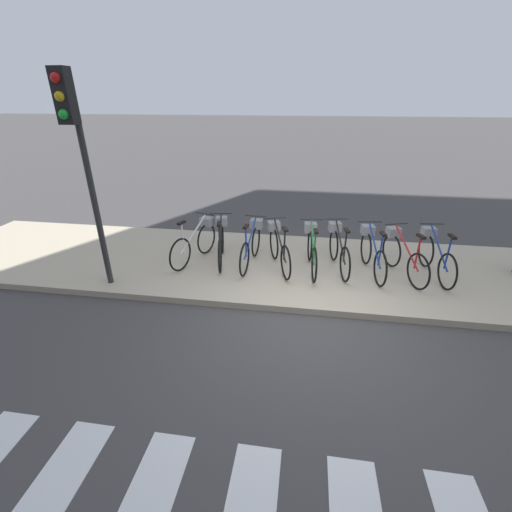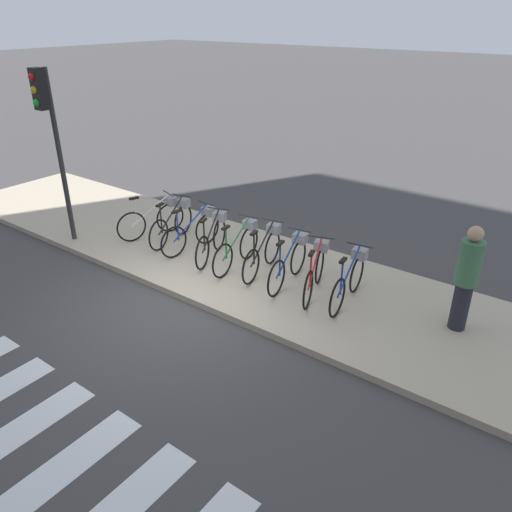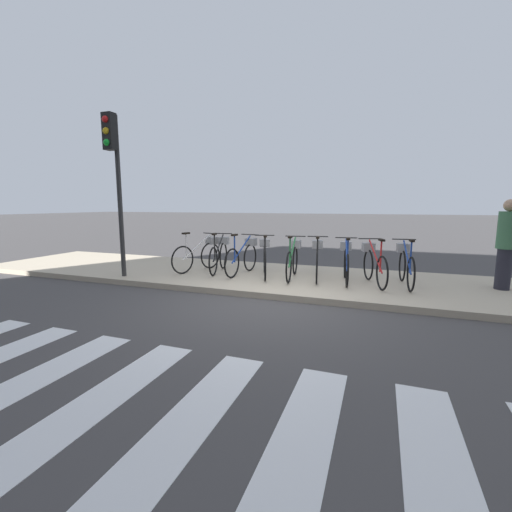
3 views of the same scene
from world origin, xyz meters
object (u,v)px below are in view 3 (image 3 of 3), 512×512
object	(u,v)px
parked_bicycle_3	(265,257)
parked_bicycle_5	(317,259)
parked_bicycle_7	(374,263)
parked_bicycle_6	(346,261)
parked_bicycle_0	(200,253)
traffic_light	(114,162)
parked_bicycle_8	(406,264)
parked_bicycle_4	(293,259)
pedestrian	(506,243)
parked_bicycle_1	(220,254)
parked_bicycle_2	(243,255)

from	to	relation	value
parked_bicycle_3	parked_bicycle_5	xyz separation A→B (m)	(1.17, 0.11, 0.00)
parked_bicycle_3	parked_bicycle_7	xyz separation A→B (m)	(2.33, -0.00, 0.00)
parked_bicycle_6	parked_bicycle_0	bearing A→B (deg)	179.71
parked_bicycle_3	traffic_light	bearing A→B (deg)	-157.47
parked_bicycle_3	parked_bicycle_6	distance (m)	1.79
parked_bicycle_0	parked_bicycle_8	world-z (taller)	same
traffic_light	parked_bicycle_5	bearing A→B (deg)	18.03
parked_bicycle_7	parked_bicycle_4	bearing A→B (deg)	179.78
parked_bicycle_8	pedestrian	size ratio (longest dim) A/B	0.91
parked_bicycle_7	parked_bicycle_8	distance (m)	0.61
parked_bicycle_1	parked_bicycle_5	distance (m)	2.35
parked_bicycle_1	parked_bicycle_2	size ratio (longest dim) A/B	0.99
parked_bicycle_7	pedestrian	size ratio (longest dim) A/B	0.88
parked_bicycle_1	pedestrian	xyz separation A→B (m)	(5.85, 0.25, 0.47)
parked_bicycle_0	parked_bicycle_4	xyz separation A→B (m)	(2.34, -0.05, 0.00)
pedestrian	parked_bicycle_3	bearing A→B (deg)	-175.65
pedestrian	parked_bicycle_6	bearing A→B (deg)	-173.63
parked_bicycle_1	parked_bicycle_8	distance (m)	4.12
parked_bicycle_5	parked_bicycle_2	bearing A→B (deg)	-178.00
parked_bicycle_4	parked_bicycle_8	xyz separation A→B (m)	(2.29, 0.08, 0.00)
parked_bicycle_2	parked_bicycle_7	xyz separation A→B (m)	(2.87, -0.06, 0.00)
traffic_light	parked_bicycle_6	bearing A→B (deg)	14.92
parked_bicycle_2	pedestrian	distance (m)	5.24
parked_bicycle_1	traffic_light	bearing A→B (deg)	-143.20
parked_bicycle_4	traffic_light	world-z (taller)	traffic_light
parked_bicycle_0	parked_bicycle_2	world-z (taller)	same
parked_bicycle_2	parked_bicycle_5	xyz separation A→B (m)	(1.71, 0.06, 0.00)
parked_bicycle_2	parked_bicycle_8	size ratio (longest dim) A/B	1.00
parked_bicycle_2	pedestrian	xyz separation A→B (m)	(5.21, 0.30, 0.47)
parked_bicycle_8	pedestrian	world-z (taller)	pedestrian
parked_bicycle_0	parked_bicycle_5	xyz separation A→B (m)	(2.86, 0.06, 0.00)
parked_bicycle_0	parked_bicycle_1	xyz separation A→B (m)	(0.50, 0.06, 0.00)
parked_bicycle_3	parked_bicycle_6	bearing A→B (deg)	1.08
parked_bicycle_6	parked_bicycle_7	xyz separation A→B (m)	(0.54, -0.04, 0.00)
parked_bicycle_2	parked_bicycle_6	distance (m)	2.33
parked_bicycle_4	parked_bicycle_5	world-z (taller)	same
parked_bicycle_3	parked_bicycle_8	size ratio (longest dim) A/B	0.95
parked_bicycle_5	parked_bicycle_1	bearing A→B (deg)	-179.92
parked_bicycle_6	parked_bicycle_8	xyz separation A→B (m)	(1.15, 0.05, 0.00)
parked_bicycle_7	parked_bicycle_5	bearing A→B (deg)	174.29
parked_bicycle_2	parked_bicycle_0	bearing A→B (deg)	-179.91
parked_bicycle_6	pedestrian	world-z (taller)	pedestrian
parked_bicycle_0	parked_bicycle_6	bearing A→B (deg)	-0.29
parked_bicycle_5	parked_bicycle_6	world-z (taller)	same
parked_bicycle_0	pedestrian	distance (m)	6.38
parked_bicycle_8	parked_bicycle_1	bearing A→B (deg)	179.67
parked_bicycle_2	traffic_light	size ratio (longest dim) A/B	0.45
parked_bicycle_0	traffic_light	xyz separation A→B (m)	(-1.30, -1.29, 2.08)
parked_bicycle_1	parked_bicycle_0	bearing A→B (deg)	-173.43
parked_bicycle_3	parked_bicycle_8	xyz separation A→B (m)	(2.94, 0.09, 0.00)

